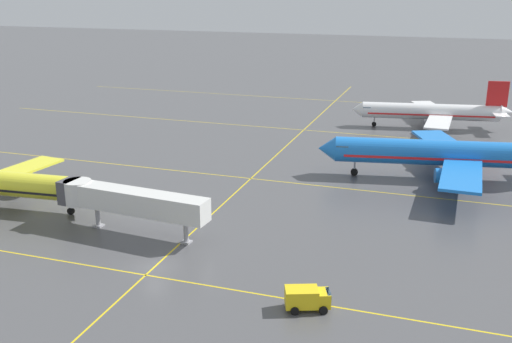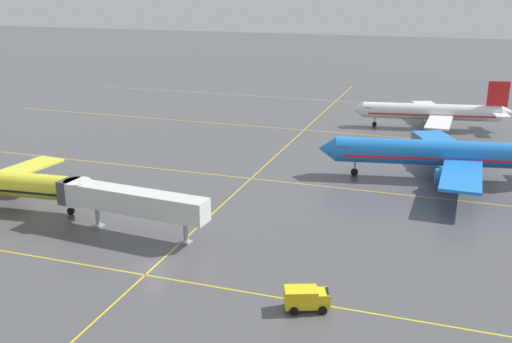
{
  "view_description": "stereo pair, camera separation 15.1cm",
  "coord_description": "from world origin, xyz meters",
  "px_view_note": "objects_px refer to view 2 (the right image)",
  "views": [
    {
      "loc": [
        28.06,
        -50.02,
        28.56
      ],
      "look_at": [
        3.4,
        23.59,
        3.79
      ],
      "focal_mm": 41.37,
      "sensor_mm": 36.0,
      "label": 1
    },
    {
      "loc": [
        28.21,
        -49.97,
        28.56
      ],
      "look_at": [
        3.4,
        23.59,
        3.79
      ],
      "focal_mm": 41.37,
      "sensor_mm": 36.0,
      "label": 2
    }
  ],
  "objects_px": {
    "jet_bridge": "(121,199)",
    "airliner_third_row": "(433,112)",
    "service_truck_red_van": "(307,298)",
    "airliner_second_row": "(448,154)"
  },
  "relations": [
    {
      "from": "jet_bridge",
      "to": "airliner_third_row",
      "type": "bearing_deg",
      "value": 64.05
    },
    {
      "from": "airliner_third_row",
      "to": "service_truck_red_van",
      "type": "bearing_deg",
      "value": -95.35
    },
    {
      "from": "service_truck_red_van",
      "to": "jet_bridge",
      "type": "distance_m",
      "value": 27.59
    },
    {
      "from": "jet_bridge",
      "to": "service_truck_red_van",
      "type": "bearing_deg",
      "value": -22.38
    },
    {
      "from": "airliner_second_row",
      "to": "airliner_third_row",
      "type": "relative_size",
      "value": 1.19
    },
    {
      "from": "airliner_third_row",
      "to": "service_truck_red_van",
      "type": "height_order",
      "value": "airliner_third_row"
    },
    {
      "from": "airliner_third_row",
      "to": "jet_bridge",
      "type": "relative_size",
      "value": 1.62
    },
    {
      "from": "jet_bridge",
      "to": "airliner_second_row",
      "type": "bearing_deg",
      "value": 42.23
    },
    {
      "from": "airliner_second_row",
      "to": "jet_bridge",
      "type": "distance_m",
      "value": 49.18
    },
    {
      "from": "airliner_second_row",
      "to": "airliner_third_row",
      "type": "xyz_separation_m",
      "value": [
        -3.79,
        34.0,
        -0.67
      ]
    }
  ]
}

